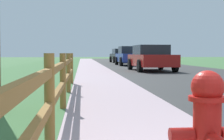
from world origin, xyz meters
The scene contains 9 objects.
ground_plane centered at (0.00, 25.00, 0.00)m, with size 120.00×120.00×0.00m, color #44733F.
road_asphalt centered at (3.50, 27.00, 0.00)m, with size 7.00×66.00×0.01m, color #363636.
curb_concrete centered at (-3.00, 27.00, 0.00)m, with size 6.00×66.00×0.01m, color #B79CA5.
grass_verge centered at (-4.50, 27.00, 0.01)m, with size 5.00×66.00×0.00m, color #44733F.
fire_hydrant centered at (-0.76, 0.49, 0.44)m, with size 0.58×0.48×0.86m.
rail_fence centered at (-2.05, 4.10, 0.58)m, with size 0.11×10.21×0.99m.
parked_suv_red centered at (2.17, 16.93, 0.73)m, with size 2.23×4.69×1.45m.
parked_car_blue centered at (2.15, 25.50, 0.76)m, with size 2.09×4.52×1.55m.
parked_car_black centered at (2.41, 33.85, 0.75)m, with size 2.17×5.04×1.46m.
Camera 1 is at (-1.71, -2.00, 0.99)m, focal length 54.77 mm.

